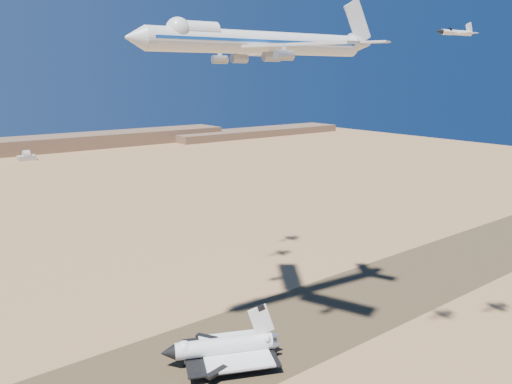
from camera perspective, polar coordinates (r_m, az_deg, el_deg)
ground at (r=185.28m, az=-1.13°, el=-16.97°), size 1200.00×1200.00×0.00m
runway at (r=185.27m, az=-1.13°, el=-16.96°), size 600.00×50.00×0.06m
ridgeline at (r=681.27m, az=-23.72°, el=4.75°), size 960.00×90.00×18.00m
shuttle at (r=172.99m, az=-3.79°, el=-17.36°), size 39.74×33.80×19.35m
carrier_747 at (r=157.81m, az=-0.31°, el=16.75°), size 87.12×66.87×21.64m
crew_a at (r=172.90m, az=-0.95°, el=-19.00°), size 0.61×0.73×1.71m
crew_b at (r=173.97m, az=0.39°, el=-18.78°), size 0.84×0.96×1.71m
crew_c at (r=174.37m, az=0.56°, el=-18.73°), size 1.04×0.86×1.58m
chase_jet_a at (r=143.93m, az=21.86°, el=16.58°), size 14.05×7.72×3.50m
chase_jet_c at (r=206.51m, az=-2.78°, el=15.88°), size 14.66×8.24×3.68m
chase_jet_d at (r=231.34m, az=-0.66°, el=15.47°), size 15.42×8.16×3.84m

